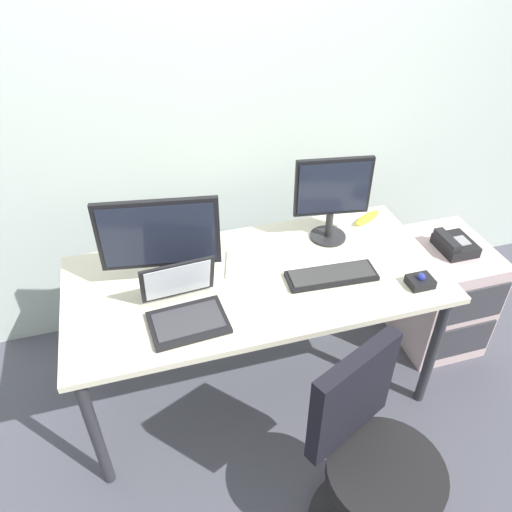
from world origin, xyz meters
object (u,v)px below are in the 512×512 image
at_px(keyboard, 331,275).
at_px(monitor_main, 159,239).
at_px(trackball_mouse, 420,281).
at_px(banana, 367,218).
at_px(laptop, 184,307).
at_px(monitor_side, 332,194).
at_px(coffee_mug, 197,244).
at_px(paper_notepad, 242,264).
at_px(desk_phone, 454,244).
at_px(file_cabinet, 439,293).
at_px(office_chair, 371,467).

bearing_deg(keyboard, monitor_main, 167.24).
bearing_deg(keyboard, trackball_mouse, -23.69).
xyz_separation_m(monitor_main, banana, (1.09, 0.22, -0.23)).
distance_m(laptop, trackball_mouse, 1.04).
xyz_separation_m(monitor_side, coffee_mug, (-0.65, 0.06, -0.20)).
xyz_separation_m(monitor_side, keyboard, (-0.11, -0.30, -0.24)).
bearing_deg(banana, trackball_mouse, -90.92).
relative_size(keyboard, coffee_mug, 3.97).
distance_m(trackball_mouse, paper_notepad, 0.81).
bearing_deg(banana, laptop, -157.01).
bearing_deg(monitor_side, laptop, -155.43).
distance_m(laptop, paper_notepad, 0.41).
distance_m(desk_phone, keyboard, 0.79).
distance_m(coffee_mug, paper_notepad, 0.24).
bearing_deg(paper_notepad, monitor_main, -173.94).
height_order(file_cabinet, laptop, laptop).
distance_m(keyboard, banana, 0.53).
bearing_deg(monitor_main, paper_notepad, 6.06).
height_order(file_cabinet, coffee_mug, coffee_mug).
relative_size(trackball_mouse, banana, 0.58).
distance_m(coffee_mug, banana, 0.91).
distance_m(monitor_main, banana, 1.14).
xyz_separation_m(office_chair, monitor_main, (-0.62, 0.89, 0.58)).
height_order(trackball_mouse, banana, trackball_mouse).
xyz_separation_m(file_cabinet, office_chair, (-0.88, -0.89, 0.09)).
relative_size(trackball_mouse, coffee_mug, 1.05).
height_order(trackball_mouse, coffee_mug, coffee_mug).
relative_size(monitor_main, keyboard, 1.21).
relative_size(desk_phone, coffee_mug, 1.90).
bearing_deg(keyboard, desk_phone, 11.33).
bearing_deg(desk_phone, office_chair, -135.03).
distance_m(laptop, banana, 1.13).
distance_m(monitor_side, laptop, 0.89).
bearing_deg(trackball_mouse, laptop, 174.64).
bearing_deg(banana, office_chair, -113.35).
height_order(file_cabinet, monitor_side, monitor_side).
bearing_deg(office_chair, monitor_side, 77.89).
xyz_separation_m(desk_phone, paper_notepad, (-1.13, 0.05, 0.08)).
bearing_deg(desk_phone, banana, 150.02).
bearing_deg(keyboard, file_cabinet, 12.38).
distance_m(desk_phone, paper_notepad, 1.13).
height_order(desk_phone, laptop, laptop).
relative_size(desk_phone, keyboard, 0.48).
distance_m(file_cabinet, office_chair, 1.26).
distance_m(monitor_side, keyboard, 0.40).
xyz_separation_m(file_cabinet, banana, (-0.41, 0.21, 0.45)).
relative_size(office_chair, laptop, 2.78).
bearing_deg(file_cabinet, banana, 152.31).
bearing_deg(paper_notepad, banana, 13.81).
height_order(desk_phone, paper_notepad, paper_notepad).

